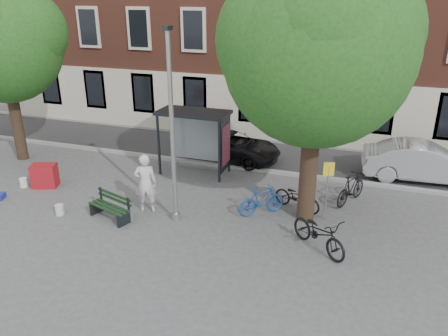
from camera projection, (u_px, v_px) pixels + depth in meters
ground at (176, 220)px, 14.41m from camera, size 90.00×90.00×0.00m
road at (239, 152)px, 20.55m from camera, size 40.00×4.00×0.01m
curb_near at (225, 166)px, 18.77m from camera, size 40.00×0.25×0.12m
curb_far at (251, 139)px, 22.28m from camera, size 40.00×0.25×0.12m
lamppost at (173, 139)px, 13.37m from camera, size 0.28×0.35×6.11m
tree_right at (318, 44)px, 12.32m from camera, size 5.76×5.60×8.20m
tree_left at (0, 39)px, 17.73m from camera, size 5.18×4.86×7.40m
bus_shelter at (204, 128)px, 17.48m from camera, size 2.85×1.45×2.62m
painter at (146, 183)px, 14.61m from camera, size 0.88×0.74×2.06m
bench at (111, 208)px, 14.35m from camera, size 1.69×0.98×0.83m
bike_a at (297, 197)px, 14.95m from camera, size 1.85×1.20×0.92m
bike_b at (261, 200)px, 14.59m from camera, size 1.58×1.46×1.01m
bike_c at (319, 233)px, 12.52m from camera, size 2.08×1.90×1.10m
bike_d at (351, 189)px, 15.38m from camera, size 1.23×1.88×1.10m
car_dark at (231, 146)px, 19.47m from camera, size 4.68×2.56×1.24m
car_silver at (423, 162)px, 17.23m from camera, size 4.74×2.01×1.52m
red_stand at (45, 176)px, 16.73m from camera, size 1.05×0.88×0.90m
bucket_a at (24, 183)px, 16.79m from camera, size 0.33×0.33×0.36m
bucket_b at (60, 210)px, 14.67m from camera, size 0.35×0.35×0.36m
bucket_c at (53, 169)px, 18.08m from camera, size 0.34×0.34×0.36m
notice_sign at (328, 178)px, 13.86m from camera, size 0.34×0.14×2.03m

